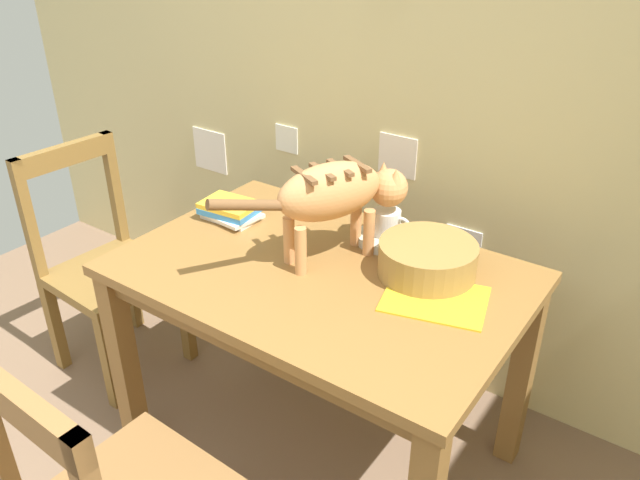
% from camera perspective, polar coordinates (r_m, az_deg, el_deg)
% --- Properties ---
extents(wall_rear, '(4.43, 0.11, 2.50)m').
position_cam_1_polar(wall_rear, '(2.32, 9.24, 15.62)').
color(wall_rear, beige).
rests_on(wall_rear, ground_plane).
extents(dining_table, '(1.23, 0.81, 0.75)m').
position_cam_1_polar(dining_table, '(1.98, -0.00, -4.96)').
color(dining_table, olive).
rests_on(dining_table, ground_plane).
extents(cat, '(0.34, 0.61, 0.32)m').
position_cam_1_polar(cat, '(1.91, 1.70, 4.20)').
color(cat, tan).
rests_on(cat, dining_table).
extents(saucer_bowl, '(0.19, 0.19, 0.03)m').
position_cam_1_polar(saucer_bowl, '(2.09, 5.96, 0.19)').
color(saucer_bowl, beige).
rests_on(saucer_bowl, dining_table).
extents(coffee_mug, '(0.13, 0.09, 0.08)m').
position_cam_1_polar(coffee_mug, '(2.06, 6.12, 1.58)').
color(coffee_mug, silver).
rests_on(coffee_mug, saucer_bowl).
extents(magazine, '(0.33, 0.29, 0.01)m').
position_cam_1_polar(magazine, '(1.82, 10.33, -5.27)').
color(magazine, gold).
rests_on(magazine, dining_table).
extents(book_stack, '(0.21, 0.16, 0.07)m').
position_cam_1_polar(book_stack, '(2.24, -8.08, 2.65)').
color(book_stack, silver).
rests_on(book_stack, dining_table).
extents(wicker_basket, '(0.29, 0.29, 0.10)m').
position_cam_1_polar(wicker_basket, '(1.91, 9.66, -1.67)').
color(wicker_basket, olive).
rests_on(wicker_basket, dining_table).
extents(wooden_chair_far, '(0.45, 0.45, 0.93)m').
position_cam_1_polar(wooden_chair_far, '(2.67, -18.77, -2.30)').
color(wooden_chair_far, brown).
rests_on(wooden_chair_far, ground_plane).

